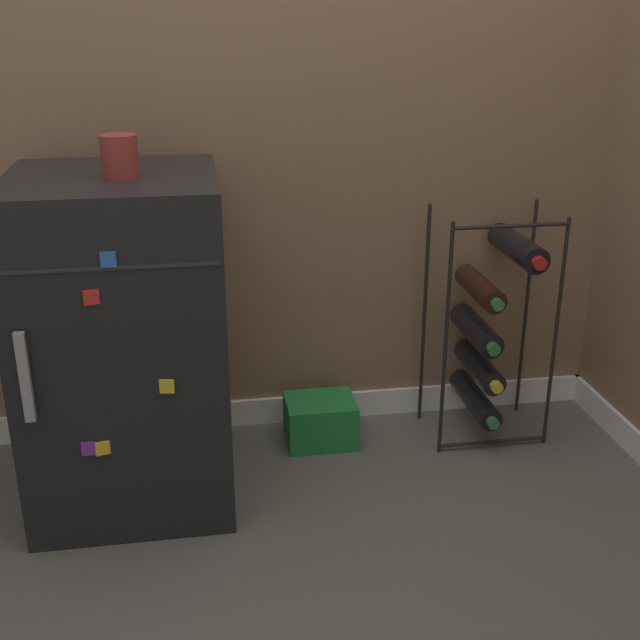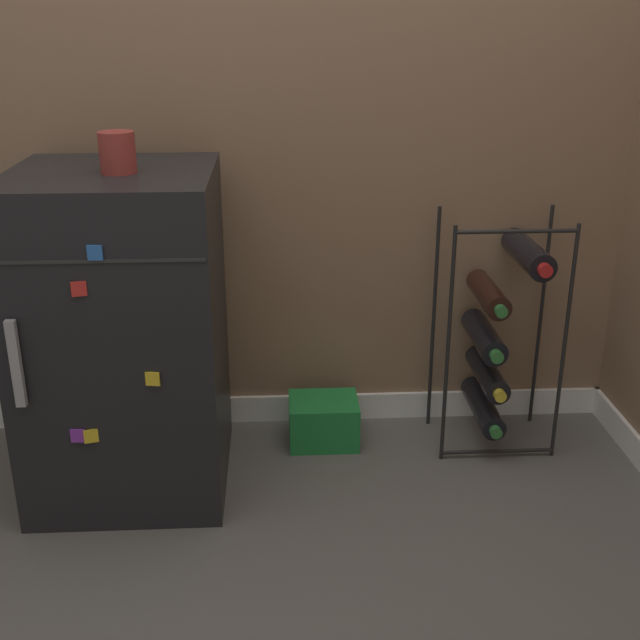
# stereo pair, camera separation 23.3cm
# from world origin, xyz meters

# --- Properties ---
(ground_plane) EXTENTS (14.00, 14.00, 0.00)m
(ground_plane) POSITION_xyz_m (0.00, 0.00, 0.00)
(ground_plane) COLOR #56544F
(wall_back) EXTENTS (7.07, 0.07, 2.50)m
(wall_back) POSITION_xyz_m (0.00, 0.55, 1.24)
(wall_back) COLOR #84664C
(wall_back) RESTS_ON ground_plane
(mini_fridge) EXTENTS (0.53, 0.57, 0.92)m
(mini_fridge) POSITION_xyz_m (-0.49, 0.19, 0.46)
(mini_fridge) COLOR black
(mini_fridge) RESTS_ON ground_plane
(wine_rack) EXTENTS (0.36, 0.32, 0.74)m
(wine_rack) POSITION_xyz_m (0.61, 0.35, 0.37)
(wine_rack) COLOR black
(wine_rack) RESTS_ON ground_plane
(soda_box) EXTENTS (0.22, 0.18, 0.15)m
(soda_box) POSITION_xyz_m (0.08, 0.37, 0.07)
(soda_box) COLOR #1E7F38
(soda_box) RESTS_ON ground_plane
(fridge_top_cup) EXTENTS (0.09, 0.09, 0.10)m
(fridge_top_cup) POSITION_xyz_m (-0.46, 0.16, 0.97)
(fridge_top_cup) COLOR maroon
(fridge_top_cup) RESTS_ON mini_fridge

